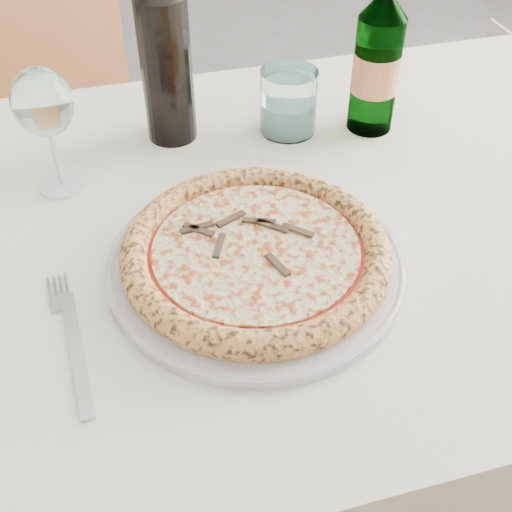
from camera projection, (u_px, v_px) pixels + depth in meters
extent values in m
cube|color=#545663|center=(286.00, 388.00, 1.55)|extent=(5.00, 6.00, 0.02)
cube|color=brown|center=(226.00, 234.00, 0.84)|extent=(1.39, 0.91, 0.04)
cube|color=white|center=(225.00, 221.00, 0.82)|extent=(1.45, 0.98, 0.01)
cube|color=white|center=(149.00, 140.00, 1.17)|extent=(1.36, 0.01, 0.22)
cylinder|color=brown|center=(422.00, 212.00, 1.47)|extent=(0.06, 0.06, 0.71)
cube|color=brown|center=(106.00, 148.00, 1.49)|extent=(0.61, 0.61, 0.04)
cube|color=brown|center=(30.00, 19.00, 1.43)|extent=(0.43, 0.23, 0.46)
cylinder|color=brown|center=(131.00, 164.00, 1.86)|extent=(0.04, 0.04, 0.43)
cylinder|color=brown|center=(228.00, 222.00, 1.66)|extent=(0.04, 0.04, 0.43)
cylinder|color=brown|center=(11.00, 229.00, 1.64)|extent=(0.04, 0.04, 0.43)
cylinder|color=brown|center=(107.00, 305.00, 1.45)|extent=(0.04, 0.04, 0.43)
cylinder|color=silver|center=(256.00, 264.00, 0.75)|extent=(0.35, 0.35, 0.01)
torus|color=silver|center=(256.00, 261.00, 0.74)|extent=(0.34, 0.34, 0.01)
cylinder|color=tan|center=(256.00, 256.00, 0.74)|extent=(0.30, 0.30, 0.01)
torus|color=#DB964D|center=(256.00, 251.00, 0.73)|extent=(0.31, 0.31, 0.03)
cylinder|color=red|center=(256.00, 251.00, 0.73)|extent=(0.26, 0.26, 0.00)
cylinder|color=#F3E7A3|center=(256.00, 249.00, 0.73)|extent=(0.24, 0.24, 0.00)
cube|color=#322718|center=(280.00, 239.00, 0.74)|extent=(0.04, 0.01, 0.00)
cube|color=#322718|center=(271.00, 221.00, 0.76)|extent=(0.03, 0.03, 0.00)
cube|color=#322718|center=(234.00, 212.00, 0.77)|extent=(0.01, 0.04, 0.00)
cube|color=#322718|center=(227.00, 238.00, 0.74)|extent=(0.03, 0.03, 0.00)
cube|color=#322718|center=(211.00, 259.00, 0.71)|extent=(0.04, 0.01, 0.00)
cube|color=#322718|center=(230.00, 288.00, 0.68)|extent=(0.03, 0.03, 0.00)
cube|color=#322718|center=(271.00, 269.00, 0.70)|extent=(0.01, 0.04, 0.00)
cube|color=#322718|center=(306.00, 259.00, 0.71)|extent=(0.03, 0.03, 0.00)
cube|color=#A0A5AC|center=(78.00, 361.00, 0.65)|extent=(0.03, 0.15, 0.00)
cube|color=#A0A5AC|center=(61.00, 300.00, 0.71)|extent=(0.03, 0.03, 0.00)
cylinder|color=#A0A5AC|center=(48.00, 285.00, 0.73)|extent=(0.00, 0.04, 0.00)
cylinder|color=#A0A5AC|center=(54.00, 283.00, 0.73)|extent=(0.00, 0.04, 0.00)
cylinder|color=#A0A5AC|center=(60.00, 282.00, 0.73)|extent=(0.00, 0.04, 0.00)
cylinder|color=#A0A5AC|center=(65.00, 280.00, 0.73)|extent=(0.00, 0.04, 0.00)
cylinder|color=white|center=(63.00, 185.00, 0.87)|extent=(0.07, 0.07, 0.00)
cylinder|color=white|center=(56.00, 157.00, 0.84)|extent=(0.01, 0.01, 0.09)
ellipsoid|color=white|center=(42.00, 102.00, 0.79)|extent=(0.08, 0.08, 0.09)
cylinder|color=white|center=(288.00, 101.00, 0.95)|extent=(0.08, 0.08, 0.10)
cylinder|color=#AACDDF|center=(288.00, 115.00, 0.96)|extent=(0.08, 0.08, 0.05)
cylinder|color=#1E5921|center=(375.00, 75.00, 0.93)|extent=(0.07, 0.07, 0.17)
cone|color=#1E5921|center=(385.00, 2.00, 0.86)|extent=(0.07, 0.07, 0.04)
cylinder|color=#F7C26C|center=(376.00, 72.00, 0.93)|extent=(0.07, 0.07, 0.06)
cylinder|color=black|center=(167.00, 71.00, 0.90)|extent=(0.07, 0.07, 0.21)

